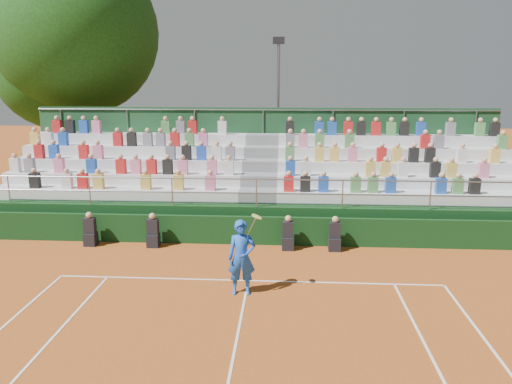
# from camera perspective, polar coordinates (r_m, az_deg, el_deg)

# --- Properties ---
(ground) EXTENTS (90.00, 90.00, 0.00)m
(ground) POSITION_cam_1_polar(r_m,az_deg,el_deg) (14.47, -0.89, -10.10)
(ground) COLOR #AB521C
(ground) RESTS_ON ground
(courtside_wall) EXTENTS (20.00, 0.15, 1.00)m
(courtside_wall) POSITION_cam_1_polar(r_m,az_deg,el_deg) (17.29, -0.06, -4.42)
(courtside_wall) COLOR black
(courtside_wall) RESTS_ON ground
(line_officials) EXTENTS (8.76, 0.40, 1.19)m
(line_officials) POSITION_cam_1_polar(r_m,az_deg,el_deg) (17.01, -4.68, -4.85)
(line_officials) COLOR black
(line_officials) RESTS_ON ground
(grandstand) EXTENTS (20.00, 5.20, 4.40)m
(grandstand) POSITION_cam_1_polar(r_m,az_deg,el_deg) (20.26, 0.51, -0.10)
(grandstand) COLOR black
(grandstand) RESTS_ON ground
(tennis_player) EXTENTS (0.92, 0.56, 2.22)m
(tennis_player) POSITION_cam_1_polar(r_m,az_deg,el_deg) (13.31, -1.64, -7.49)
(tennis_player) COLOR blue
(tennis_player) RESTS_ON ground
(tree_west) EXTENTS (6.61, 6.61, 9.56)m
(tree_west) POSITION_cam_1_polar(r_m,az_deg,el_deg) (28.62, -21.63, 13.24)
(tree_west) COLOR #361F13
(tree_west) RESTS_ON ground
(tree_east) EXTENTS (8.22, 8.22, 11.96)m
(tree_east) POSITION_cam_1_polar(r_m,az_deg,el_deg) (27.56, -19.99, 16.75)
(tree_east) COLOR #361F13
(tree_east) RESTS_ON ground
(floodlight_mast) EXTENTS (0.60, 0.25, 7.69)m
(floodlight_mast) POSITION_cam_1_polar(r_m,az_deg,el_deg) (26.67, 2.55, 10.47)
(floodlight_mast) COLOR gray
(floodlight_mast) RESTS_ON ground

